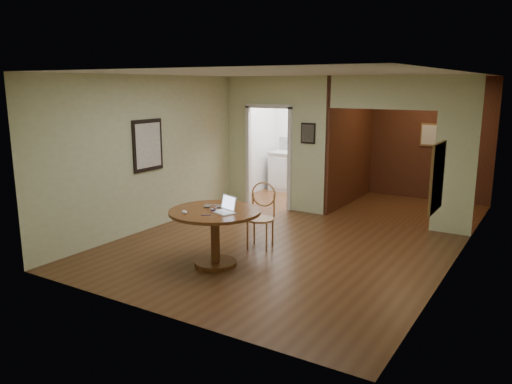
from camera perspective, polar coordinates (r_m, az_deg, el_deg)
The scene contains 11 objects.
floor at distance 7.76m, azimuth 1.68°, elevation -6.88°, with size 5.00×5.00×0.00m, color #4A2915.
room_shell at distance 10.39m, azimuth 8.09°, elevation 5.18°, with size 5.20×7.50×5.00m.
dining_table at distance 7.08m, azimuth -4.70°, elevation -3.73°, with size 1.29×1.29×0.81m.
chair at distance 7.86m, azimuth 0.64°, elevation -2.25°, with size 0.52×0.52×1.03m.
open_laptop at distance 6.91m, azimuth -3.46°, elevation -1.79°, with size 0.37×0.37×0.22m.
closed_laptop at distance 7.14m, azimuth -4.66°, elevation -1.74°, with size 0.34×0.22×0.03m, color #AFAFB3.
mouse at distance 6.89m, azimuth -8.19°, elevation -2.27°, with size 0.11×0.06×0.05m, color white.
wine_glass at distance 6.93m, azimuth -4.91°, elevation -1.85°, with size 0.09×0.09×0.10m, color white, non-canonical shape.
pen at distance 6.76m, azimuth -5.71°, elevation -2.65°, with size 0.01×0.01×0.14m, color navy.
kitchen_cabinet at distance 11.87m, azimuth 6.22°, elevation 2.13°, with size 2.06×0.60×0.94m.
grocery_bag at distance 11.67m, azimuth 7.34°, elevation 5.09°, with size 0.33×0.29×0.33m, color #BFAB8C.
Camera 1 is at (3.66, -6.35, 2.54)m, focal length 35.00 mm.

